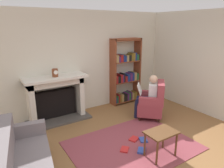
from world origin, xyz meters
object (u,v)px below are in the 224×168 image
object	(u,v)px
seated_reader	(149,95)
side_table	(161,136)
fireplace	(56,97)
mantel_clock	(55,73)
bookshelf	(125,73)
armchair_reading	(153,102)
sofa_floral	(23,167)

from	to	relation	value
seated_reader	side_table	xyz separation A→B (m)	(-0.93, -1.35, -0.20)
fireplace	mantel_clock	size ratio (longest dim) A/B	7.97
bookshelf	armchair_reading	world-z (taller)	bookshelf
fireplace	mantel_clock	distance (m)	0.64
sofa_floral	side_table	distance (m)	2.30
fireplace	sofa_floral	bearing A→B (deg)	-120.59
sofa_floral	seated_reader	bearing A→B (deg)	-66.66
bookshelf	mantel_clock	bearing A→B (deg)	-176.42
bookshelf	sofa_floral	distance (m)	3.91
sofa_floral	side_table	xyz separation A→B (m)	(2.22, -0.59, 0.10)
armchair_reading	sofa_floral	distance (m)	3.31
sofa_floral	side_table	world-z (taller)	sofa_floral
seated_reader	sofa_floral	distance (m)	3.25
armchair_reading	sofa_floral	bearing A→B (deg)	-33.30
armchair_reading	sofa_floral	world-z (taller)	armchair_reading
fireplace	side_table	size ratio (longest dim) A/B	2.73
armchair_reading	bookshelf	bearing A→B (deg)	-138.83
bookshelf	sofa_floral	xyz separation A→B (m)	(-3.31, -1.98, -0.60)
fireplace	side_table	bearing A→B (deg)	-67.15
bookshelf	sofa_floral	world-z (taller)	bookshelf
seated_reader	side_table	bearing A→B (deg)	10.32
fireplace	seated_reader	size ratio (longest dim) A/B	1.34
armchair_reading	seated_reader	world-z (taller)	seated_reader
seated_reader	side_table	size ratio (longest dim) A/B	2.04
armchair_reading	sofa_floral	xyz separation A→B (m)	(-3.23, -0.68, -0.10)
bookshelf	sofa_floral	size ratio (longest dim) A/B	1.09
fireplace	mantel_clock	world-z (taller)	mantel_clock
mantel_clock	sofa_floral	xyz separation A→B (m)	(-1.14, -1.85, -0.91)
fireplace	armchair_reading	distance (m)	2.44
mantel_clock	bookshelf	xyz separation A→B (m)	(2.17, 0.14, -0.32)
sofa_floral	mantel_clock	bearing A→B (deg)	-22.05
bookshelf	armchair_reading	distance (m)	1.39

